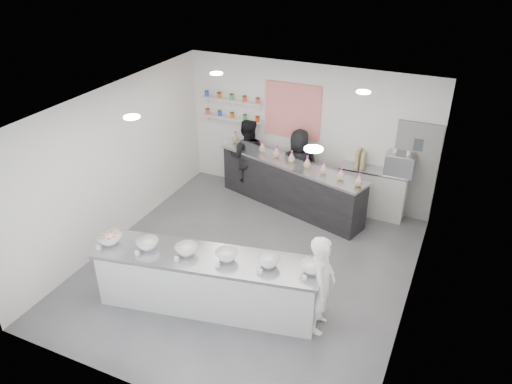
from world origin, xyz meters
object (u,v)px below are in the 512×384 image
prep_counter (208,282)px  staff_left (247,157)px  back_bar (291,185)px  espresso_ledge (372,192)px  staff_right (299,167)px  espresso_machine (400,164)px  woman_prep (321,284)px

prep_counter → staff_left: staff_left is taller
staff_left → back_bar: bearing=152.1°
espresso_ledge → staff_right: 1.62m
espresso_machine → woman_prep: woman_prep is taller
espresso_ledge → staff_left: (-2.80, -0.18, 0.36)m
back_bar → staff_left: 1.23m
espresso_ledge → woman_prep: 3.70m
back_bar → staff_right: bearing=91.9°
woman_prep → back_bar: bearing=19.2°
woman_prep → staff_right: staff_right is taller
espresso_ledge → espresso_machine: size_ratio=2.47×
prep_counter → back_bar: size_ratio=1.03×
espresso_machine → staff_left: size_ratio=0.32×
espresso_machine → woman_prep: (-0.41, -3.69, -0.43)m
prep_counter → back_bar: (0.05, 3.52, 0.05)m
back_bar → espresso_machine: (2.13, 0.45, 0.71)m
prep_counter → woman_prep: (1.76, 0.28, 0.33)m
back_bar → woman_prep: bearing=-45.5°
woman_prep → staff_right: bearing=16.4°
staff_left → espresso_ledge: bearing=168.9°
staff_right → espresso_ledge: bearing=163.0°
espresso_ledge → back_bar: bearing=-164.7°
prep_counter → espresso_machine: 4.59m
staff_left → woman_prep: bearing=114.5°
prep_counter → espresso_ledge: (1.70, 3.97, 0.03)m
espresso_machine → staff_right: (-2.06, -0.18, -0.40)m
back_bar → staff_right: size_ratio=2.03×
espresso_machine → staff_left: bearing=-176.9°
espresso_ledge → staff_left: 2.83m
espresso_ledge → staff_left: staff_left is taller
espresso_machine → staff_left: (-3.28, -0.18, -0.37)m
prep_counter → woman_prep: 1.81m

